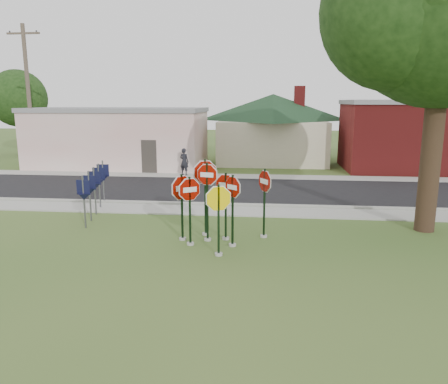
# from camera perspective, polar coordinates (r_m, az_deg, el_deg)

# --- Properties ---
(ground) EXTENTS (120.00, 120.00, 0.00)m
(ground) POSITION_cam_1_polar(r_m,az_deg,el_deg) (13.55, -1.98, -8.33)
(ground) COLOR #365720
(ground) RESTS_ON ground
(sidewalk_near) EXTENTS (60.00, 1.60, 0.06)m
(sidewalk_near) POSITION_cam_1_polar(r_m,az_deg,el_deg) (18.77, 0.32, -2.49)
(sidewalk_near) COLOR #999991
(sidewalk_near) RESTS_ON ground
(road) EXTENTS (60.00, 7.00, 0.04)m
(road) POSITION_cam_1_polar(r_m,az_deg,el_deg) (23.14, 1.41, 0.22)
(road) COLOR black
(road) RESTS_ON ground
(sidewalk_far) EXTENTS (60.00, 1.60, 0.06)m
(sidewalk_far) POSITION_cam_1_polar(r_m,az_deg,el_deg) (27.35, 2.12, 2.03)
(sidewalk_far) COLOR #999991
(sidewalk_far) RESTS_ON ground
(curb) EXTENTS (60.00, 0.20, 0.14)m
(curb) POSITION_cam_1_polar(r_m,az_deg,el_deg) (19.72, 0.60, -1.67)
(curb) COLOR #999991
(curb) RESTS_ON ground
(stop_sign_center) EXTENTS (0.97, 0.27, 2.77)m
(stop_sign_center) POSITION_cam_1_polar(r_m,az_deg,el_deg) (14.53, -2.20, 0.11)
(stop_sign_center) COLOR #99968F
(stop_sign_center) RESTS_ON ground
(stop_sign_yellow) EXTENTS (1.02, 0.40, 2.34)m
(stop_sign_yellow) POSITION_cam_1_polar(r_m,az_deg,el_deg) (13.16, -0.72, -2.46)
(stop_sign_yellow) COLOR #99968F
(stop_sign_yellow) RESTS_ON ground
(stop_sign_left) EXTENTS (0.86, 0.62, 2.39)m
(stop_sign_left) POSITION_cam_1_polar(r_m,az_deg,el_deg) (14.17, -4.50, -1.30)
(stop_sign_left) COLOR #99968F
(stop_sign_left) RESTS_ON ground
(stop_sign_right) EXTENTS (0.71, 0.68, 2.46)m
(stop_sign_right) POSITION_cam_1_polar(r_m,az_deg,el_deg) (14.00, 1.13, -1.29)
(stop_sign_right) COLOR #99968F
(stop_sign_right) RESTS_ON ground
(stop_sign_back_right) EXTENTS (0.99, 0.30, 2.42)m
(stop_sign_back_right) POSITION_cam_1_polar(r_m,az_deg,el_deg) (14.68, 0.23, -0.72)
(stop_sign_back_right) COLOR #99968F
(stop_sign_back_right) RESTS_ON ground
(stop_sign_back_left) EXTENTS (1.07, 0.41, 2.83)m
(stop_sign_back_left) POSITION_cam_1_polar(r_m,az_deg,el_deg) (15.14, -2.48, 0.88)
(stop_sign_back_left) COLOR #99968F
(stop_sign_back_left) RESTS_ON ground
(stop_sign_far_right) EXTENTS (0.57, 0.90, 2.51)m
(stop_sign_far_right) POSITION_cam_1_polar(r_m,az_deg,el_deg) (14.98, 5.31, -0.25)
(stop_sign_far_right) COLOR #99968F
(stop_sign_far_right) RESTS_ON ground
(stop_sign_far_left) EXTENTS (0.72, 0.92, 2.40)m
(stop_sign_far_left) POSITION_cam_1_polar(r_m,az_deg,el_deg) (14.71, -5.53, -0.75)
(stop_sign_far_left) COLOR #99968F
(stop_sign_far_left) RESTS_ON ground
(route_sign_row) EXTENTS (1.43, 4.63, 2.00)m
(route_sign_row) POSITION_cam_1_polar(r_m,az_deg,el_deg) (18.86, -16.55, 0.80)
(route_sign_row) COLOR #59595E
(route_sign_row) RESTS_ON ground
(building_stucco) EXTENTS (12.20, 6.20, 4.20)m
(building_stucco) POSITION_cam_1_polar(r_m,az_deg,el_deg) (32.53, -13.53, 7.04)
(building_stucco) COLOR silver
(building_stucco) RESTS_ON ground
(building_house) EXTENTS (11.60, 11.60, 6.20)m
(building_house) POSITION_cam_1_polar(r_m,az_deg,el_deg) (34.62, 6.40, 10.04)
(building_house) COLOR beige
(building_house) RESTS_ON ground
(building_brick) EXTENTS (10.20, 6.20, 4.75)m
(building_brick) POSITION_cam_1_polar(r_m,az_deg,el_deg) (32.81, 24.25, 6.82)
(building_brick) COLOR maroon
(building_brick) RESTS_ON ground
(oak_tree) EXTENTS (10.48, 9.88, 11.26)m
(oak_tree) POSITION_cam_1_polar(r_m,az_deg,el_deg) (17.38, 26.98, 21.03)
(oak_tree) COLOR black
(oak_tree) RESTS_ON ground
(utility_pole_near) EXTENTS (2.20, 0.26, 9.50)m
(utility_pole_near) POSITION_cam_1_polar(r_m,az_deg,el_deg) (31.96, -24.14, 11.33)
(utility_pole_near) COLOR #4D3F33
(utility_pole_near) RESTS_ON ground
(bg_tree_left) EXTENTS (4.90, 4.90, 7.35)m
(bg_tree_left) POSITION_cam_1_polar(r_m,az_deg,el_deg) (42.59, -25.32, 10.97)
(bg_tree_left) COLOR black
(bg_tree_left) RESTS_ON ground
(pedestrian) EXTENTS (0.73, 0.62, 1.71)m
(pedestrian) POSITION_cam_1_polar(r_m,az_deg,el_deg) (27.67, -5.21, 3.96)
(pedestrian) COLOR black
(pedestrian) RESTS_ON sidewalk_far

